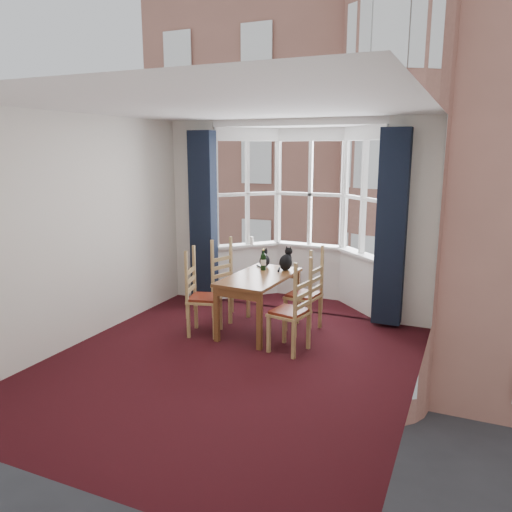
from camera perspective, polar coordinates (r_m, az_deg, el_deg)
The scene contains 21 objects.
floor at distance 5.71m, azimuth -3.53°, elevation -12.50°, with size 4.50×4.50×0.00m, color black.
ceiling at distance 5.21m, azimuth -3.95°, elevation 16.76°, with size 4.50×4.50×0.00m, color white.
wall_left at distance 6.44m, azimuth -19.77°, elevation 2.68°, with size 4.50×4.50×0.00m, color silver.
wall_right at distance 4.73m, azimuth 18.36°, elevation -0.43°, with size 4.50×4.50×0.00m, color silver.
wall_near at distance 3.50m, azimuth -20.95°, elevation -4.92°, with size 4.00×4.00×0.00m, color silver.
wall_back_pier_left at distance 8.02m, azimuth -6.85°, elevation 5.04°, with size 0.70×0.12×2.80m, color silver.
wall_back_pier_right at distance 6.97m, azimuth 17.33°, elevation 3.51°, with size 0.70×0.12×2.80m, color silver.
bay_window at distance 7.80m, azimuth 5.62°, elevation 4.87°, with size 2.76×0.94×2.80m.
curtain_left at distance 7.76m, azimuth -6.04°, elevation 4.45°, with size 0.38×0.22×2.60m, color black.
curtain_right at distance 6.82m, azimuth 15.21°, elevation 3.05°, with size 0.38×0.22×2.60m, color black.
dining_table at distance 6.57m, azimuth 0.40°, elevation -3.11°, with size 0.77×1.34×0.75m.
chair_left_near at distance 6.55m, azimuth -6.68°, elevation -4.87°, with size 0.49×0.51×0.92m.
chair_left_far at distance 7.17m, azimuth -3.41°, elevation -3.31°, with size 0.52×0.53×0.92m.
chair_right_near at distance 5.92m, azimuth 4.58°, elevation -6.68°, with size 0.47×0.49×0.92m.
chair_right_far at distance 6.62m, azimuth 6.14°, elevation -4.66°, with size 0.45×0.47×0.92m.
cat_left at distance 7.00m, azimuth 0.99°, elevation -0.43°, with size 0.20×0.23×0.27m.
cat_right at distance 6.82m, azimuth 3.46°, elevation -0.58°, with size 0.20×0.26×0.33m.
wine_bottle at distance 6.81m, azimuth 0.84°, elevation -0.56°, with size 0.07×0.07×0.29m.
candle_tall at distance 8.03m, azimuth -0.51°, elevation 1.78°, with size 0.06×0.06×0.13m, color white.
street at distance 37.87m, azimuth 19.43°, elevation -1.35°, with size 80.00×80.00×0.00m, color #333335.
tenement_building at distance 18.79m, azimuth 16.53°, elevation 9.26°, with size 18.40×7.80×15.20m.
Camera 1 is at (2.39, -4.61, 2.38)m, focal length 35.00 mm.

